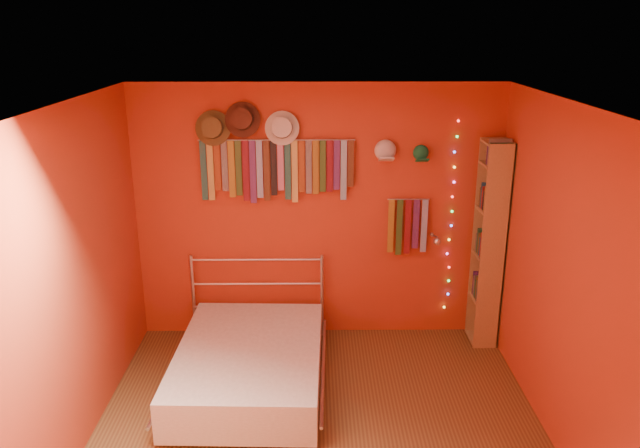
{
  "coord_description": "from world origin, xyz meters",
  "views": [
    {
      "loc": [
        -0.04,
        -3.99,
        3.02
      ],
      "look_at": [
        0.01,
        0.9,
        1.42
      ],
      "focal_mm": 35.0,
      "sensor_mm": 36.0,
      "label": 1
    }
  ],
  "objects_px": {
    "reading_lamp": "(436,240)",
    "bed": "(250,364)",
    "bookshelf": "(493,244)",
    "tie_rack": "(276,167)"
  },
  "relations": [
    {
      "from": "reading_lamp",
      "to": "bed",
      "type": "bearing_deg",
      "value": -155.61
    },
    {
      "from": "bookshelf",
      "to": "reading_lamp",
      "type": "bearing_deg",
      "value": -178.72
    },
    {
      "from": "reading_lamp",
      "to": "bookshelf",
      "type": "distance_m",
      "value": 0.54
    },
    {
      "from": "bookshelf",
      "to": "bed",
      "type": "height_order",
      "value": "bookshelf"
    },
    {
      "from": "bookshelf",
      "to": "bed",
      "type": "distance_m",
      "value": 2.52
    },
    {
      "from": "tie_rack",
      "to": "bed",
      "type": "height_order",
      "value": "tie_rack"
    },
    {
      "from": "reading_lamp",
      "to": "tie_rack",
      "type": "bearing_deg",
      "value": 173.66
    },
    {
      "from": "tie_rack",
      "to": "bed",
      "type": "xyz_separation_m",
      "value": [
        -0.21,
        -0.94,
        -1.52
      ]
    },
    {
      "from": "reading_lamp",
      "to": "bed",
      "type": "xyz_separation_m",
      "value": [
        -1.71,
        -0.78,
        -0.85
      ]
    },
    {
      "from": "reading_lamp",
      "to": "bookshelf",
      "type": "relative_size",
      "value": 0.15
    }
  ]
}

